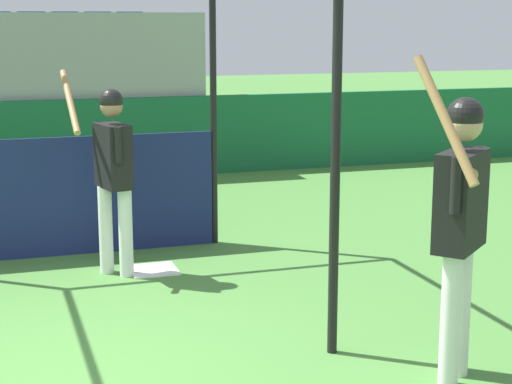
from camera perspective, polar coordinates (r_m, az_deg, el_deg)
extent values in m
cube|color=#196038|center=(12.85, -16.22, 3.14)|extent=(24.00, 0.12, 1.21)
cube|color=#9E9E99|center=(14.04, -16.54, 6.36)|extent=(5.95, 2.40, 2.46)
cube|color=navy|center=(13.24, -16.45, 6.21)|extent=(0.45, 0.40, 0.10)
cube|color=navy|center=(13.40, -16.53, 7.25)|extent=(0.45, 0.06, 0.40)
cube|color=navy|center=(13.26, -14.06, 6.35)|extent=(0.45, 0.40, 0.10)
cube|color=navy|center=(13.42, -14.16, 7.38)|extent=(0.45, 0.06, 0.40)
cube|color=navy|center=(13.31, -11.69, 6.47)|extent=(0.45, 0.40, 0.10)
cube|color=navy|center=(13.47, -11.81, 7.50)|extent=(0.45, 0.06, 0.40)
cube|color=navy|center=(13.38, -9.33, 6.58)|extent=(0.45, 0.40, 0.10)
cube|color=navy|center=(13.54, -9.48, 7.61)|extent=(0.45, 0.06, 0.40)
cube|color=navy|center=(13.47, -7.00, 6.68)|extent=(0.45, 0.40, 0.10)
cube|color=navy|center=(13.63, -7.17, 7.70)|extent=(0.45, 0.06, 0.40)
cube|color=navy|center=(14.01, -16.64, 8.11)|extent=(0.45, 0.40, 0.10)
cube|color=navy|center=(14.18, -16.71, 9.07)|extent=(0.45, 0.06, 0.40)
cube|color=navy|center=(14.03, -14.37, 8.23)|extent=(0.45, 0.40, 0.10)
cube|color=navy|center=(14.20, -14.47, 9.19)|extent=(0.45, 0.06, 0.40)
cube|color=navy|center=(14.08, -12.12, 8.34)|extent=(0.45, 0.40, 0.10)
cube|color=navy|center=(14.25, -12.23, 9.30)|extent=(0.45, 0.06, 0.40)
cube|color=navy|center=(14.14, -9.88, 8.44)|extent=(0.45, 0.40, 0.10)
cube|color=navy|center=(14.31, -10.01, 9.39)|extent=(0.45, 0.06, 0.40)
cube|color=navy|center=(14.23, -7.66, 8.52)|extent=(0.45, 0.40, 0.10)
cube|color=navy|center=(14.40, -7.82, 9.47)|extent=(0.45, 0.06, 0.40)
cube|color=navy|center=(14.82, -14.66, 9.92)|extent=(0.45, 0.40, 0.10)
cube|color=navy|center=(14.99, -14.74, 10.81)|extent=(0.45, 0.06, 0.40)
cube|color=navy|center=(14.86, -12.51, 10.02)|extent=(0.45, 0.40, 0.10)
cube|color=navy|center=(15.03, -12.61, 10.91)|extent=(0.45, 0.06, 0.40)
cube|color=navy|center=(14.92, -10.37, 10.11)|extent=(0.45, 0.40, 0.10)
cube|color=navy|center=(15.10, -10.50, 10.99)|extent=(0.45, 0.06, 0.40)
cube|color=navy|center=(15.00, -8.26, 10.18)|extent=(0.45, 0.40, 0.10)
cube|color=navy|center=(15.18, -8.40, 11.06)|extent=(0.45, 0.06, 0.40)
cylinder|color=black|center=(5.92, 5.33, 2.51)|extent=(0.07, 0.07, 2.89)
cylinder|color=black|center=(8.98, -2.86, 5.59)|extent=(0.07, 0.07, 2.89)
cube|color=navy|center=(8.81, -12.90, -0.33)|extent=(3.14, 0.03, 1.21)
cube|color=white|center=(8.26, -6.84, -5.18)|extent=(0.44, 0.44, 0.02)
cylinder|color=white|center=(8.03, -8.68, -2.69)|extent=(0.16, 0.16, 0.83)
cylinder|color=white|center=(8.17, -9.99, -2.50)|extent=(0.16, 0.16, 0.83)
cube|color=black|center=(7.96, -9.51, 2.39)|extent=(0.31, 0.47, 0.59)
sphere|color=#A37556|center=(7.90, -9.62, 5.68)|extent=(0.21, 0.21, 0.21)
sphere|color=black|center=(7.90, -9.63, 6.01)|extent=(0.22, 0.22, 0.22)
cylinder|color=black|center=(7.72, -9.19, 3.11)|extent=(0.08, 0.08, 0.32)
cylinder|color=black|center=(8.14, -10.39, 3.50)|extent=(0.08, 0.08, 0.32)
cylinder|color=#AD7F4C|center=(8.04, -12.30, 5.92)|extent=(0.10, 0.75, 0.55)
sphere|color=#AD7F4C|center=(8.13, -9.74, 4.31)|extent=(0.08, 0.08, 0.08)
cylinder|color=white|center=(5.92, 13.48, -7.69)|extent=(0.18, 0.18, 0.90)
cylinder|color=white|center=(5.73, 12.83, -8.32)|extent=(0.18, 0.18, 0.90)
cube|color=black|center=(5.62, 13.52, -0.56)|extent=(0.50, 0.48, 0.64)
sphere|color=tan|center=(5.54, 13.75, 4.43)|extent=(0.23, 0.23, 0.23)
sphere|color=black|center=(5.54, 13.78, 4.95)|extent=(0.24, 0.24, 0.24)
cylinder|color=black|center=(5.82, 14.70, 1.23)|extent=(0.10, 0.10, 0.35)
cylinder|color=black|center=(5.35, 13.19, 0.42)|extent=(0.10, 0.10, 0.35)
cylinder|color=#AD7F4C|center=(5.19, 12.52, 4.72)|extent=(0.21, 0.54, 0.75)
sphere|color=#AD7F4C|center=(5.42, 14.17, 1.13)|extent=(0.08, 0.08, 0.08)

